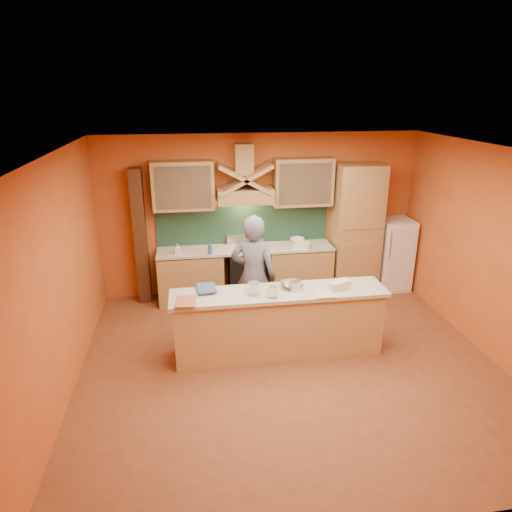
{
  "coord_description": "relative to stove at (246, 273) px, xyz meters",
  "views": [
    {
      "loc": [
        -1.25,
        -5.12,
        3.48
      ],
      "look_at": [
        -0.32,
        0.9,
        1.24
      ],
      "focal_mm": 32.0,
      "sensor_mm": 36.0,
      "label": 1
    }
  ],
  "objects": [
    {
      "name": "floor",
      "position": [
        0.3,
        -2.2,
        -0.45
      ],
      "size": [
        5.5,
        5.0,
        0.01
      ],
      "primitive_type": "cube",
      "color": "brown",
      "rests_on": "ground"
    },
    {
      "name": "ceiling",
      "position": [
        0.3,
        -2.2,
        2.35
      ],
      "size": [
        5.5,
        5.0,
        0.01
      ],
      "primitive_type": "cube",
      "color": "white",
      "rests_on": "wall_back"
    },
    {
      "name": "wall_back",
      "position": [
        0.3,
        0.3,
        0.95
      ],
      "size": [
        5.5,
        0.02,
        2.8
      ],
      "primitive_type": "cube",
      "color": "#C85F27",
      "rests_on": "floor"
    },
    {
      "name": "wall_front",
      "position": [
        0.3,
        -4.7,
        0.95
      ],
      "size": [
        5.5,
        0.02,
        2.8
      ],
      "primitive_type": "cube",
      "color": "#C85F27",
      "rests_on": "floor"
    },
    {
      "name": "wall_left",
      "position": [
        -2.45,
        -2.2,
        0.95
      ],
      "size": [
        0.02,
        5.0,
        2.8
      ],
      "primitive_type": "cube",
      "color": "#C85F27",
      "rests_on": "floor"
    },
    {
      "name": "wall_right",
      "position": [
        3.05,
        -2.2,
        0.95
      ],
      "size": [
        0.02,
        5.0,
        2.8
      ],
      "primitive_type": "cube",
      "color": "#C85F27",
      "rests_on": "floor"
    },
    {
      "name": "base_cabinet_left",
      "position": [
        -0.95,
        0.0,
        -0.02
      ],
      "size": [
        1.1,
        0.6,
        0.86
      ],
      "primitive_type": "cube",
      "color": "#AD844F",
      "rests_on": "floor"
    },
    {
      "name": "base_cabinet_right",
      "position": [
        0.95,
        0.0,
        -0.02
      ],
      "size": [
        1.1,
        0.6,
        0.86
      ],
      "primitive_type": "cube",
      "color": "#AD844F",
      "rests_on": "floor"
    },
    {
      "name": "counter_top",
      "position": [
        -0.0,
        0.0,
        0.45
      ],
      "size": [
        3.0,
        0.62,
        0.04
      ],
      "primitive_type": "cube",
      "color": "beige",
      "rests_on": "base_cabinet_left"
    },
    {
      "name": "stove",
      "position": [
        0.0,
        0.0,
        0.0
      ],
      "size": [
        0.6,
        0.58,
        0.9
      ],
      "primitive_type": "cube",
      "color": "black",
      "rests_on": "floor"
    },
    {
      "name": "backsplash",
      "position": [
        -0.0,
        0.28,
        0.8
      ],
      "size": [
        3.0,
        0.03,
        0.7
      ],
      "primitive_type": "cube",
      "color": "#1A3A2B",
      "rests_on": "wall_back"
    },
    {
      "name": "range_hood",
      "position": [
        0.0,
        0.05,
        1.37
      ],
      "size": [
        0.92,
        0.5,
        0.24
      ],
      "primitive_type": "cube",
      "color": "#AD844F",
      "rests_on": "wall_back"
    },
    {
      "name": "hood_chimney",
      "position": [
        0.0,
        0.15,
        1.95
      ],
      "size": [
        0.3,
        0.3,
        0.5
      ],
      "primitive_type": "cube",
      "color": "#AD844F",
      "rests_on": "wall_back"
    },
    {
      "name": "upper_cabinet_left",
      "position": [
        -1.0,
        0.12,
        1.55
      ],
      "size": [
        1.0,
        0.35,
        0.8
      ],
      "primitive_type": "cube",
      "color": "#AD844F",
      "rests_on": "wall_back"
    },
    {
      "name": "upper_cabinet_right",
      "position": [
        1.0,
        0.12,
        1.55
      ],
      "size": [
        1.0,
        0.35,
        0.8
      ],
      "primitive_type": "cube",
      "color": "#AD844F",
      "rests_on": "wall_back"
    },
    {
      "name": "pantry_column",
      "position": [
        1.95,
        0.0,
        0.7
      ],
      "size": [
        0.8,
        0.6,
        2.3
      ],
      "primitive_type": "cube",
      "color": "#AD844F",
      "rests_on": "floor"
    },
    {
      "name": "fridge",
      "position": [
        2.7,
        0.0,
        0.2
      ],
      "size": [
        0.58,
        0.6,
        1.3
      ],
      "primitive_type": "cube",
      "color": "white",
      "rests_on": "floor"
    },
    {
      "name": "trim_column_left",
      "position": [
        -1.75,
        0.15,
        0.7
      ],
      "size": [
        0.2,
        0.3,
        2.3
      ],
      "primitive_type": "cube",
      "color": "#472816",
      "rests_on": "floor"
    },
    {
      "name": "island_body",
      "position": [
        0.2,
        -1.9,
        -0.01
      ],
      "size": [
        2.8,
        0.55,
        0.88
      ],
      "primitive_type": "cube",
      "color": "tan",
      "rests_on": "floor"
    },
    {
      "name": "island_top",
      "position": [
        0.2,
        -1.9,
        0.47
      ],
      "size": [
        2.9,
        0.62,
        0.05
      ],
      "primitive_type": "cube",
      "color": "beige",
      "rests_on": "island_body"
    },
    {
      "name": "person",
      "position": [
        -0.06,
        -1.31,
        0.47
      ],
      "size": [
        0.79,
        0.67,
        1.85
      ],
      "primitive_type": "imported",
      "rotation": [
        0.0,
        0.0,
        2.75
      ],
      "color": "slate",
      "rests_on": "floor"
    },
    {
      "name": "pot_large",
      "position": [
        -0.06,
        -0.1,
        0.53
      ],
      "size": [
        0.24,
        0.24,
        0.16
      ],
      "primitive_type": "cylinder",
      "rotation": [
        0.0,
        0.0,
        -0.0
      ],
      "color": "#B2B3B9",
      "rests_on": "stove"
    },
    {
      "name": "pot_small",
      "position": [
        0.22,
        0.04,
        0.51
      ],
      "size": [
        0.23,
        0.23,
        0.12
      ],
      "primitive_type": "cylinder",
      "rotation": [
        0.0,
        0.0,
        0.35
      ],
      "color": "#B7B8BF",
      "rests_on": "stove"
    },
    {
      "name": "soap_bottle_a",
      "position": [
        -1.14,
        -0.13,
        0.55
      ],
      "size": [
        0.1,
        0.1,
        0.17
      ],
      "primitive_type": "imported",
      "rotation": [
        0.0,
        0.0,
        -0.29
      ],
      "color": "white",
      "rests_on": "counter_top"
    },
    {
      "name": "soap_bottle_b",
      "position": [
        -0.62,
        -0.22,
        0.57
      ],
      "size": [
        0.11,
        0.11,
        0.21
      ],
      "primitive_type": "imported",
      "rotation": [
        0.0,
        0.0,
        0.44
      ],
      "color": "#375697",
      "rests_on": "counter_top"
    },
    {
      "name": "bowl_back",
      "position": [
        0.94,
        0.13,
        0.51
      ],
      "size": [
        0.31,
        0.31,
        0.08
      ],
      "primitive_type": "imported",
      "rotation": [
        0.0,
        0.0,
        -0.23
      ],
      "color": "silver",
      "rests_on": "counter_top"
    },
    {
      "name": "dish_rack",
      "position": [
        0.95,
        -0.14,
        0.52
      ],
      "size": [
        0.32,
        0.28,
        0.09
      ],
      "primitive_type": "cube",
      "rotation": [
        0.0,
        0.0,
        -0.33
      ],
      "color": "white",
      "rests_on": "counter_top"
    },
    {
      "name": "book_lower",
      "position": [
        -1.15,
        -2.07,
        0.51
      ],
      "size": [
        0.28,
        0.36,
        0.03
      ],
      "primitive_type": "imported",
      "rotation": [
        0.0,
        0.0,
        -0.09
      ],
      "color": "#AB523D",
      "rests_on": "island_top"
    },
    {
      "name": "book_upper",
      "position": [
        -0.88,
        -1.74,
        0.53
      ],
      "size": [
        0.27,
        0.36,
        0.03
      ],
      "primitive_type": "imported",
      "rotation": [
        0.0,
        0.0,
        0.07
      ],
      "color": "#3C5785",
      "rests_on": "island_top"
    },
    {
      "name": "jar_large",
      "position": [
        -0.15,
        -1.95,
        0.58
      ],
      "size": [
        0.2,
        0.2,
        0.17
      ],
      "primitive_type": "cylinder",
      "rotation": [
        0.0,
        0.0,
        -0.34
      ],
      "color": "white",
      "rests_on": "island_top"
    },
    {
      "name": "jar_small",
      "position": [
        0.08,
        -2.07,
        0.57
      ],
      "size": [
        0.15,
        0.15,
        0.15
      ],
      "primitive_type": "cylinder",
      "rotation": [
        0.0,
        0.0,
        -0.26
      ],
      "color": "white",
      "rests_on": "island_top"
    },
    {
      "name": "kitchen_scale",
      "position": [
        0.42,
        -1.88,
        0.55
      ],
      "size": [
        0.14,
        0.14,
        0.11
      ],
      "primitive_type": "cube",
      "rotation": [
        0.0,
        0.0,
        0.05
      ],
      "color": "silver",
      "rests_on": "island_top"
    },
    {
      "name": "mixing_bowl",
      "position": [
        0.39,
        -1.81,
        0.53
      ],
      "size": [
        0.33,
        0.33,
        0.07
      ],
      "primitive_type": "imported",
      "rotation": [
        0.0,
        0.0,
        0.14
      ],
      "color": "white",
      "rests_on": "island_top"
    },
    {
      "name": "cloth",
      "position": [
        0.76,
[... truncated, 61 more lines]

